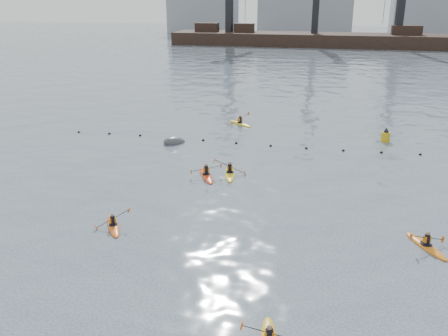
{
  "coord_description": "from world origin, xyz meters",
  "views": [
    {
      "loc": [
        5.81,
        -15.94,
        11.98
      ],
      "look_at": [
        0.11,
        8.64,
        2.8
      ],
      "focal_mm": 38.0,
      "sensor_mm": 36.0,
      "label": 1
    }
  ],
  "objects_px": {
    "kayaker_0": "(113,225)",
    "kayaker_5": "(240,123)",
    "kayaker_3": "(230,173)",
    "kayaker_4": "(426,245)",
    "nav_buoy": "(386,137)",
    "kayaker_2": "(206,175)",
    "mooring_buoy": "(175,143)"
  },
  "relations": [
    {
      "from": "kayaker_3",
      "to": "kayaker_4",
      "type": "distance_m",
      "value": 14.3
    },
    {
      "from": "kayaker_0",
      "to": "kayaker_5",
      "type": "relative_size",
      "value": 0.92
    },
    {
      "from": "kayaker_0",
      "to": "kayaker_3",
      "type": "height_order",
      "value": "kayaker_3"
    },
    {
      "from": "kayaker_2",
      "to": "kayaker_5",
      "type": "bearing_deg",
      "value": 65.07
    },
    {
      "from": "kayaker_3",
      "to": "kayaker_5",
      "type": "xyz_separation_m",
      "value": [
        -2.02,
        13.94,
        -0.0
      ]
    },
    {
      "from": "kayaker_0",
      "to": "mooring_buoy",
      "type": "height_order",
      "value": "kayaker_0"
    },
    {
      "from": "kayaker_2",
      "to": "nav_buoy",
      "type": "relative_size",
      "value": 2.35
    },
    {
      "from": "kayaker_5",
      "to": "nav_buoy",
      "type": "distance_m",
      "value": 13.82
    },
    {
      "from": "kayaker_0",
      "to": "nav_buoy",
      "type": "relative_size",
      "value": 1.94
    },
    {
      "from": "nav_buoy",
      "to": "kayaker_0",
      "type": "bearing_deg",
      "value": -128.0
    },
    {
      "from": "kayaker_3",
      "to": "kayaker_5",
      "type": "height_order",
      "value": "kayaker_3"
    },
    {
      "from": "kayaker_3",
      "to": "mooring_buoy",
      "type": "relative_size",
      "value": 1.61
    },
    {
      "from": "kayaker_0",
      "to": "kayaker_2",
      "type": "relative_size",
      "value": 0.83
    },
    {
      "from": "mooring_buoy",
      "to": "kayaker_5",
      "type": "bearing_deg",
      "value": 60.15
    },
    {
      "from": "kayaker_4",
      "to": "nav_buoy",
      "type": "relative_size",
      "value": 2.12
    },
    {
      "from": "kayaker_3",
      "to": "mooring_buoy",
      "type": "bearing_deg",
      "value": 121.96
    },
    {
      "from": "kayaker_2",
      "to": "mooring_buoy",
      "type": "bearing_deg",
      "value": 96.76
    },
    {
      "from": "kayaker_2",
      "to": "kayaker_5",
      "type": "distance_m",
      "value": 14.68
    },
    {
      "from": "kayaker_2",
      "to": "mooring_buoy",
      "type": "height_order",
      "value": "kayaker_2"
    },
    {
      "from": "kayaker_3",
      "to": "nav_buoy",
      "type": "height_order",
      "value": "nav_buoy"
    },
    {
      "from": "kayaker_0",
      "to": "kayaker_5",
      "type": "bearing_deg",
      "value": 51.49
    },
    {
      "from": "mooring_buoy",
      "to": "nav_buoy",
      "type": "bearing_deg",
      "value": 14.5
    },
    {
      "from": "kayaker_3",
      "to": "kayaker_0",
      "type": "bearing_deg",
      "value": -127.96
    },
    {
      "from": "kayaker_2",
      "to": "kayaker_4",
      "type": "height_order",
      "value": "kayaker_2"
    },
    {
      "from": "kayaker_0",
      "to": "kayaker_4",
      "type": "xyz_separation_m",
      "value": [
        16.43,
        1.53,
        0.01
      ]
    },
    {
      "from": "kayaker_4",
      "to": "kayaker_0",
      "type": "bearing_deg",
      "value": -24.14
    },
    {
      "from": "kayaker_0",
      "to": "mooring_buoy",
      "type": "distance_m",
      "value": 15.99
    },
    {
      "from": "kayaker_3",
      "to": "mooring_buoy",
      "type": "distance_m",
      "value": 9.03
    },
    {
      "from": "kayaker_2",
      "to": "kayaker_3",
      "type": "relative_size",
      "value": 0.95
    },
    {
      "from": "kayaker_0",
      "to": "kayaker_2",
      "type": "height_order",
      "value": "kayaker_0"
    },
    {
      "from": "kayaker_5",
      "to": "kayaker_3",
      "type": "bearing_deg",
      "value": -131.29
    },
    {
      "from": "kayaker_5",
      "to": "kayaker_2",
      "type": "bearing_deg",
      "value": -137.69
    }
  ]
}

